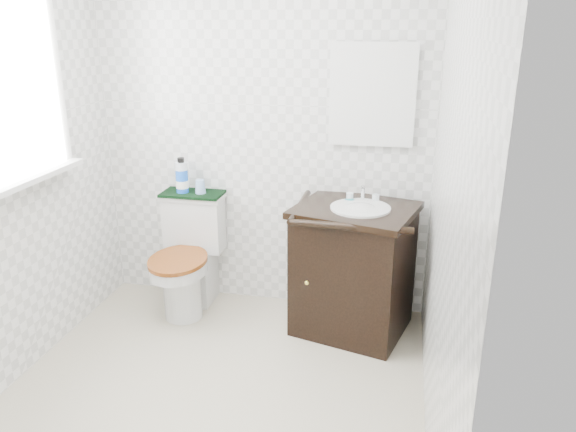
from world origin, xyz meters
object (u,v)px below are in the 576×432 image
at_px(mouthwash_bottle, 182,177).
at_px(cup, 200,187).
at_px(vanity, 354,266).
at_px(toilet, 190,261).
at_px(trash_bin, 311,311).

relative_size(mouthwash_bottle, cup, 2.60).
xyz_separation_m(vanity, cup, (-1.05, 0.18, 0.40)).
bearing_deg(cup, toilet, -117.24).
height_order(vanity, trash_bin, vanity).
bearing_deg(trash_bin, cup, 160.48).
height_order(trash_bin, mouthwash_bottle, mouthwash_bottle).
bearing_deg(vanity, cup, 170.17).
relative_size(toilet, mouthwash_bottle, 3.27).
bearing_deg(mouthwash_bottle, toilet, -60.15).
relative_size(toilet, cup, 8.50).
xyz_separation_m(trash_bin, mouthwash_bottle, (-0.93, 0.28, 0.75)).
distance_m(trash_bin, mouthwash_bottle, 1.23).
bearing_deg(toilet, cup, 62.76).
distance_m(vanity, trash_bin, 0.39).
bearing_deg(toilet, vanity, -3.39).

